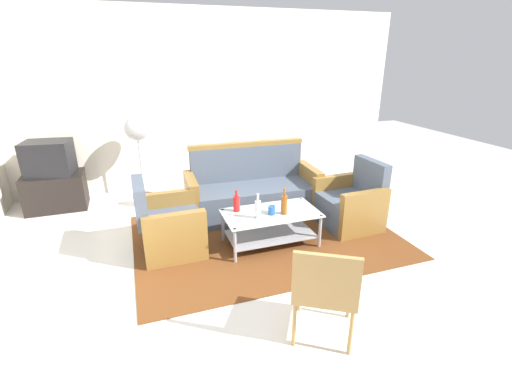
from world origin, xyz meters
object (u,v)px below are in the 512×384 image
(bottle_red, at_px, (237,203))
(wicker_chair, at_px, (325,286))
(cup, at_px, (272,210))
(armchair_right, at_px, (350,205))
(pedestal_fan, at_px, (137,133))
(coffee_table, at_px, (271,223))
(bottle_clear, at_px, (258,209))
(television, at_px, (49,158))
(armchair_left, at_px, (169,227))
(couch, at_px, (252,192))
(bottle_brown, at_px, (284,204))
(tv_stand, at_px, (56,192))

(bottle_red, height_order, wicker_chair, wicker_chair)
(bottle_red, xyz_separation_m, cup, (0.35, -0.22, -0.05))
(armchair_right, distance_m, pedestal_fan, 3.23)
(coffee_table, relative_size, pedestal_fan, 0.87)
(armchair_right, bearing_deg, bottle_clear, 97.66)
(television, bearing_deg, coffee_table, 149.95)
(bottle_clear, xyz_separation_m, cup, (0.18, 0.04, -0.06))
(bottle_red, bearing_deg, armchair_left, 173.85)
(bottle_red, relative_size, bottle_clear, 0.89)
(couch, relative_size, armchair_left, 2.15)
(bottle_brown, distance_m, tv_stand, 3.40)
(television, bearing_deg, cup, 149.18)
(armchair_left, xyz_separation_m, coffee_table, (1.14, -0.25, -0.02))
(bottle_clear, bearing_deg, armchair_right, 9.71)
(armchair_left, relative_size, armchair_right, 1.00)
(couch, height_order, bottle_clear, couch)
(armchair_right, relative_size, bottle_brown, 2.73)
(armchair_left, xyz_separation_m, bottle_red, (0.78, -0.08, 0.22))
(armchair_left, bearing_deg, bottle_clear, 69.44)
(couch, relative_size, armchair_right, 2.15)
(couch, distance_m, television, 2.88)
(coffee_table, height_order, cup, cup)
(armchair_right, xyz_separation_m, pedestal_fan, (-2.50, 1.92, 0.73))
(pedestal_fan, distance_m, wicker_chair, 3.83)
(bottle_brown, relative_size, wicker_chair, 0.37)
(tv_stand, xyz_separation_m, television, (0.00, 0.00, 0.50))
(couch, bearing_deg, television, -20.43)
(cup, bearing_deg, television, 140.89)
(armchair_right, distance_m, wicker_chair, 2.18)
(pedestal_fan, bearing_deg, couch, -39.13)
(couch, xyz_separation_m, television, (-2.62, 1.10, 0.44))
(bottle_red, distance_m, television, 2.87)
(bottle_red, xyz_separation_m, wicker_chair, (0.19, -1.73, -0.01))
(bottle_brown, distance_m, bottle_red, 0.55)
(bottle_red, relative_size, wicker_chair, 0.31)
(bottle_brown, bearing_deg, couch, 92.82)
(couch, xyz_separation_m, armchair_left, (-1.22, -0.66, -0.03))
(armchair_left, height_order, wicker_chair, armchair_left)
(coffee_table, xyz_separation_m, bottle_red, (-0.36, 0.17, 0.24))
(tv_stand, bearing_deg, pedestal_fan, 2.36)
(coffee_table, bearing_deg, couch, 85.09)
(coffee_table, bearing_deg, wicker_chair, -96.34)
(pedestal_fan, bearing_deg, armchair_left, -84.05)
(armchair_left, height_order, tv_stand, armchair_left)
(bottle_red, bearing_deg, bottle_brown, -27.32)
(armchair_left, relative_size, coffee_table, 0.77)
(armchair_left, distance_m, television, 2.30)
(armchair_right, bearing_deg, wicker_chair, 139.70)
(coffee_table, bearing_deg, bottle_brown, -32.85)
(armchair_left, relative_size, television, 1.29)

